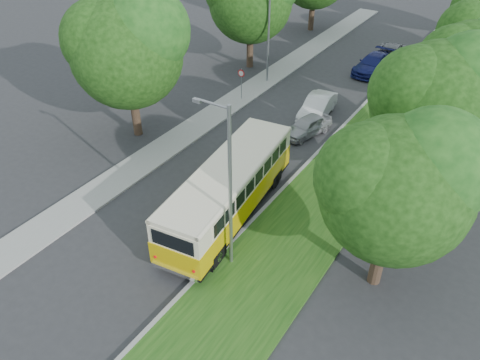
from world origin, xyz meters
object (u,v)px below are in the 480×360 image
Objects in this scene: car_blue at (373,64)px; car_grey at (389,54)px; car_silver at (307,126)px; lamppost_near at (228,185)px; vintage_bus at (229,191)px; lamppost_far at (268,31)px; car_white at (317,107)px.

car_grey is (0.41, 2.95, -0.03)m from car_blue.
lamppost_near is at bearing -63.09° from car_silver.
lamppost_near is at bearing -62.54° from vintage_bus.
vintage_bus is 22.30m from car_blue.
car_silver is at bearing -41.98° from lamppost_far.
car_blue is (6.57, 6.58, -3.38)m from lamppost_far.
car_grey is at bearing 105.37° from car_silver.
lamppost_near is 1.58× the size of car_blue.
lamppost_far is (-8.91, 18.50, -0.25)m from lamppost_near.
car_white is (-0.55, 2.67, 0.10)m from car_silver.
car_white reaches higher than car_grey.
car_white is at bearing -28.50° from lamppost_far.
lamppost_near reaches higher than car_white.
lamppost_near is 0.78× the size of vintage_bus.
lamppost_near is 28.33m from car_grey.
car_blue is 2.98m from car_grey.
car_white is 0.89× the size of car_blue.
car_white is at bearing -100.85° from car_grey.
lamppost_near is 1.78× the size of car_white.
car_grey reaches higher than car_silver.
lamppost_far reaches higher than car_white.
car_white is (-0.92, 12.40, -0.79)m from vintage_bus.
lamppost_far is 7.71m from car_white.
vintage_bus is 25.24m from car_grey.
lamppost_far is 9.89m from car_blue.
car_white is (6.09, -3.31, -3.37)m from lamppost_far.
vintage_bus reaches higher than car_grey.
car_silver is 0.74× the size of car_blue.
car_white is at bearing 100.50° from lamppost_near.
lamppost_far is at bearing 107.33° from vintage_bus.
car_white is (-2.82, 15.19, -3.63)m from lamppost_near.
vintage_bus is 2.75× the size of car_silver.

